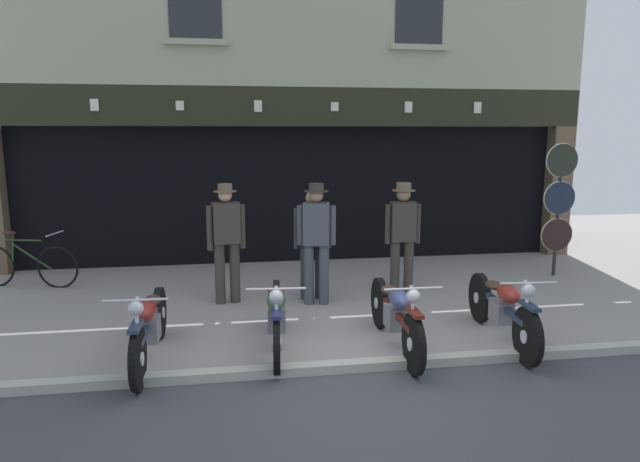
% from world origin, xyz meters
% --- Properties ---
extents(ground, '(23.20, 22.00, 0.18)m').
position_xyz_m(ground, '(0.00, -0.98, -0.04)').
color(ground, gray).
extents(shop_facade, '(11.50, 4.42, 6.34)m').
position_xyz_m(shop_facade, '(0.00, 7.01, 1.72)').
color(shop_facade, black).
rests_on(shop_facade, ground).
extents(motorcycle_left, '(0.62, 2.07, 0.91)m').
position_xyz_m(motorcycle_left, '(-2.16, 0.67, 0.42)').
color(motorcycle_left, black).
rests_on(motorcycle_left, ground).
extents(motorcycle_center_left, '(0.62, 1.99, 0.91)m').
position_xyz_m(motorcycle_center_left, '(-0.75, 0.79, 0.42)').
color(motorcycle_center_left, black).
rests_on(motorcycle_center_left, ground).
extents(motorcycle_center, '(0.62, 2.10, 0.92)m').
position_xyz_m(motorcycle_center, '(0.61, 0.61, 0.43)').
color(motorcycle_center, black).
rests_on(motorcycle_center, ground).
extents(motorcycle_center_right, '(0.62, 2.10, 0.93)m').
position_xyz_m(motorcycle_center_right, '(1.93, 0.61, 0.43)').
color(motorcycle_center_right, black).
rests_on(motorcycle_center_right, ground).
extents(salesman_left, '(0.55, 0.33, 1.76)m').
position_xyz_m(salesman_left, '(-1.31, 2.74, 0.98)').
color(salesman_left, '#38332D').
rests_on(salesman_left, ground).
extents(shopkeeper_center, '(0.55, 0.34, 1.77)m').
position_xyz_m(shopkeeper_center, '(-0.03, 2.47, 0.99)').
color(shopkeeper_center, '#3D424C').
rests_on(shopkeeper_center, ground).
extents(salesman_right, '(0.56, 0.37, 1.73)m').
position_xyz_m(salesman_right, '(1.39, 2.89, 0.97)').
color(salesman_right, '#38332D').
rests_on(salesman_right, ground).
extents(assistant_far_right, '(0.56, 0.26, 1.64)m').
position_xyz_m(assistant_far_right, '(-0.04, 2.75, 0.91)').
color(assistant_far_right, '#2D2D33').
rests_on(assistant_far_right, ground).
extents(tyre_sign_pole, '(0.59, 0.06, 2.31)m').
position_xyz_m(tyre_sign_pole, '(4.35, 3.45, 1.35)').
color(tyre_sign_pole, '#232328').
rests_on(tyre_sign_pole, ground).
extents(advert_board_near, '(0.65, 0.03, 1.06)m').
position_xyz_m(advert_board_near, '(-1.55, 5.40, 1.89)').
color(advert_board_near, silver).
extents(advert_board_far, '(0.82, 0.03, 0.98)m').
position_xyz_m(advert_board_far, '(-2.80, 5.40, 1.79)').
color(advert_board_far, silver).
extents(leaning_bicycle, '(1.74, 0.61, 0.94)m').
position_xyz_m(leaning_bicycle, '(-4.56, 4.14, 0.37)').
color(leaning_bicycle, black).
rests_on(leaning_bicycle, ground).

